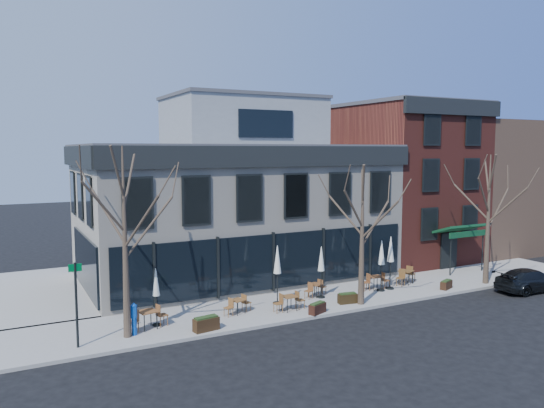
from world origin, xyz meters
name	(u,v)px	position (x,y,z in m)	size (l,w,h in m)	color
ground	(273,296)	(0.00, 0.00, 0.00)	(120.00, 120.00, 0.00)	black
sidewalk_front	(345,296)	(3.25, -2.15, 0.07)	(33.50, 4.70, 0.15)	gray
sidewalk_side	(39,294)	(-11.25, 6.00, 0.07)	(4.50, 12.00, 0.15)	gray
corner_building	(236,201)	(0.07, 5.07, 4.72)	(18.39, 10.39, 11.10)	beige
red_brick_building	(399,181)	(13.00, 4.98, 5.64)	(8.20, 11.78, 11.18)	maroon
bg_building	(483,184)	(23.00, 6.00, 5.00)	(12.00, 12.00, 10.00)	#8C664C
tree_corner	(125,240)	(-8.49, -3.20, 4.25)	(3.93, 3.98, 7.92)	#382B21
tree_mid	(362,233)	(3.01, -3.90, 3.79)	(3.50, 3.55, 7.04)	#382B21
tree_right	(488,217)	(12.01, -3.90, 4.02)	(3.72, 3.77, 7.48)	#382B21
sign_pole	(76,300)	(-10.50, -3.50, 2.07)	(0.50, 0.10, 3.40)	black
parked_sedan	(531,280)	(13.23, -5.91, 0.64)	(1.78, 4.38, 1.27)	black
call_box	(134,318)	(-8.20, -3.13, 0.89)	(0.29, 0.28, 1.40)	#0D46B0
cafe_set_0	(148,318)	(-7.50, -2.62, 0.65)	(1.91, 0.88, 0.98)	brown
cafe_set_1	(238,305)	(-3.16, -2.45, 0.58)	(1.61, 0.89, 0.83)	brown
cafe_set_2	(289,301)	(-0.75, -3.18, 0.60)	(1.68, 0.69, 0.88)	brown
cafe_set_3	(315,288)	(1.70, -1.67, 0.58)	(1.61, 0.92, 0.83)	brown
cafe_set_4	(376,281)	(5.44, -2.01, 0.62)	(1.77, 0.77, 0.92)	brown
cafe_set_5	(406,275)	(7.76, -1.86, 0.64)	(1.85, 1.12, 0.96)	brown
umbrella_0	(156,285)	(-7.03, -2.36, 1.97)	(0.41, 0.41, 2.57)	black
umbrella_1	(277,263)	(-0.72, -1.90, 2.25)	(0.48, 0.48, 2.98)	black
umbrella_2	(321,262)	(1.83, -2.00, 2.08)	(0.44, 0.44, 2.73)	black
umbrella_3	(382,255)	(5.49, -2.40, 2.14)	(0.45, 0.45, 2.82)	black
umbrella_4	(391,252)	(6.20, -2.32, 2.24)	(0.47, 0.47, 2.96)	black
planter_0	(206,324)	(-5.33, -4.01, 0.46)	(1.17, 0.60, 0.62)	#311F10
planter_1	(317,308)	(0.21, -4.20, 0.41)	(1.02, 0.70, 0.53)	black
planter_2	(347,298)	(2.46, -3.50, 0.42)	(1.02, 0.53, 0.54)	black
planter_3	(446,285)	(9.00, -3.78, 0.40)	(0.96, 0.66, 0.50)	black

